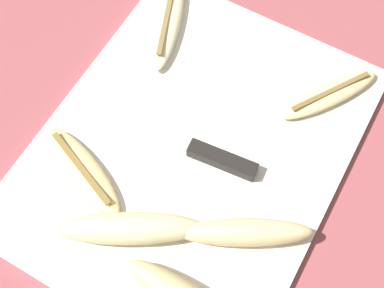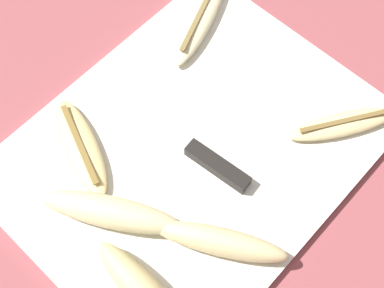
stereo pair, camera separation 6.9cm
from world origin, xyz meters
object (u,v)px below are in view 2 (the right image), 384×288
Objects in this scene: knife at (206,156)px; banana_golden_short at (81,147)px; banana_pale_long at (202,14)px; banana_soft_right at (110,212)px; banana_mellow_near at (342,124)px; banana_ripe_center at (221,242)px.

banana_golden_short is at bearing 123.12° from knife.
banana_pale_long is 0.32m from banana_soft_right.
banana_soft_right reaches higher than banana_pale_long.
knife and banana_mellow_near have the same top height.
banana_golden_short is at bearing -173.42° from banana_pale_long.
banana_pale_long is at bearing 46.31° from banana_ripe_center.
banana_golden_short is at bearing 69.49° from banana_soft_right.
knife is at bearing 147.11° from banana_mellow_near.
banana_golden_short is at bearing 97.46° from banana_ripe_center.
knife is 1.37× the size of banana_ripe_center.
banana_mellow_near is at bearing -24.33° from banana_soft_right.
banana_mellow_near is (0.26, -0.23, -0.00)m from banana_golden_short.
banana_pale_long is 1.24× the size of banana_golden_short.
banana_ripe_center is (0.06, -0.12, -0.00)m from banana_soft_right.
banana_mellow_near is (0.16, -0.10, 0.00)m from knife.
banana_ripe_center is (0.03, -0.22, 0.01)m from banana_golden_short.
banana_soft_right is at bearing 155.67° from banana_mellow_near.
banana_pale_long is at bearing 22.66° from banana_soft_right.
banana_golden_short is (-0.26, -0.03, -0.00)m from banana_pale_long.
banana_soft_right is 1.11× the size of banana_ripe_center.
banana_pale_long is 0.34m from banana_ripe_center.
banana_mellow_near is 0.93× the size of banana_ripe_center.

